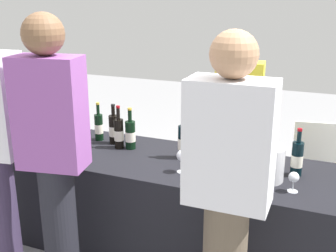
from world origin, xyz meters
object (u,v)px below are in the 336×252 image
(wine_bottle_0, at_px, (77,125))
(wine_bottle_2, at_px, (114,129))
(wine_bottle_5, at_px, (183,142))
(menu_board, at_px, (330,172))
(wine_bottle_6, at_px, (263,152))
(wine_bottle_7, at_px, (297,159))
(wine_bottle_1, at_px, (99,127))
(ice_bucket, at_px, (266,163))
(wine_glass_4, at_px, (294,178))
(guest_2, at_px, (228,188))
(wine_bottle_4, at_px, (130,134))
(wine_bottle_3, at_px, (119,133))
(server_pouring, at_px, (238,123))
(wine_glass_1, at_px, (211,159))
(wine_glass_0, at_px, (182,156))
(guest_1, at_px, (53,151))
(wine_glass_2, at_px, (249,167))
(wine_glass_3, at_px, (269,171))

(wine_bottle_0, xyz_separation_m, wine_bottle_2, (0.34, 0.01, 0.01))
(wine_bottle_5, height_order, menu_board, wine_bottle_5)
(wine_bottle_6, bearing_deg, wine_bottle_7, -6.56)
(wine_bottle_1, height_order, ice_bucket, wine_bottle_1)
(wine_glass_4, height_order, menu_board, menu_board)
(guest_2, bearing_deg, wine_bottle_4, 140.47)
(wine_bottle_2, xyz_separation_m, wine_bottle_3, (0.09, -0.08, 0.00))
(server_pouring, bearing_deg, guest_2, 95.29)
(wine_glass_1, distance_m, ice_bucket, 0.35)
(wine_bottle_1, height_order, wine_glass_0, wine_bottle_1)
(wine_bottle_0, xyz_separation_m, wine_bottle_5, (0.95, -0.08, 0.01))
(wine_bottle_7, height_order, guest_1, guest_1)
(wine_bottle_7, relative_size, wine_glass_4, 2.54)
(wine_bottle_2, relative_size, wine_glass_1, 2.42)
(wine_glass_2, bearing_deg, wine_bottle_5, 156.35)
(wine_glass_0, bearing_deg, guest_2, -49.29)
(wine_bottle_2, bearing_deg, wine_glass_3, -13.99)
(wine_bottle_6, relative_size, server_pouring, 0.21)
(wine_bottle_2, height_order, guest_2, guest_2)
(wine_bottle_4, height_order, wine_glass_4, wine_bottle_4)
(guest_2, bearing_deg, wine_bottle_1, 145.82)
(server_pouring, bearing_deg, wine_glass_0, 72.86)
(wine_bottle_6, distance_m, wine_glass_4, 0.36)
(wine_bottle_6, distance_m, wine_glass_1, 0.36)
(wine_bottle_3, bearing_deg, guest_2, -35.82)
(wine_glass_0, relative_size, ice_bucket, 0.67)
(wine_glass_1, height_order, ice_bucket, ice_bucket)
(wine_bottle_0, distance_m, wine_glass_3, 1.62)
(wine_bottle_0, height_order, menu_board, wine_bottle_0)
(wine_bottle_6, bearing_deg, menu_board, 62.95)
(wine_bottle_4, height_order, server_pouring, server_pouring)
(wine_bottle_1, distance_m, wine_glass_1, 1.05)
(wine_bottle_2, bearing_deg, wine_bottle_4, -16.81)
(wine_glass_1, relative_size, wine_glass_4, 1.04)
(wine_bottle_6, distance_m, ice_bucket, 0.17)
(wine_bottle_4, relative_size, wine_bottle_7, 1.00)
(wine_glass_1, bearing_deg, wine_bottle_7, 17.90)
(wine_bottle_5, distance_m, guest_1, 0.93)
(wine_bottle_0, xyz_separation_m, wine_glass_4, (1.74, -0.33, -0.02))
(wine_bottle_0, bearing_deg, wine_bottle_6, -2.06)
(server_pouring, bearing_deg, wine_bottle_2, 25.16)
(wine_bottle_0, xyz_separation_m, ice_bucket, (1.55, -0.22, -0.00))
(ice_bucket, height_order, menu_board, ice_bucket)
(wine_bottle_0, relative_size, wine_bottle_5, 0.90)
(wine_bottle_2, xyz_separation_m, wine_bottle_5, (0.61, -0.08, 0.01))
(wine_bottle_6, bearing_deg, ice_bucket, -72.96)
(wine_glass_1, relative_size, ice_bucket, 0.57)
(ice_bucket, relative_size, server_pouring, 0.15)
(wine_glass_2, bearing_deg, server_pouring, 108.35)
(wine_bottle_4, xyz_separation_m, wine_bottle_7, (1.21, -0.03, 0.00))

